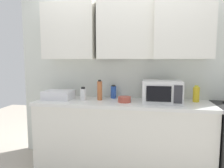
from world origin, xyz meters
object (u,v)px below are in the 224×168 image
object	(u,v)px
bottle_blue_cleaner	(113,92)
bowl_ceramic_small	(124,99)
dish_rack	(59,95)
bottle_spice_jar	(100,90)
microwave	(162,92)
bottle_yellow_mustard	(196,94)
bottle_white_jar	(83,94)

from	to	relation	value
bottle_blue_cleaner	bowl_ceramic_small	world-z (taller)	bottle_blue_cleaner
dish_rack	bottle_spice_jar	size ratio (longest dim) A/B	1.39
microwave	bottle_spice_jar	world-z (taller)	microwave
microwave	bottle_spice_jar	size ratio (longest dim) A/B	1.76
microwave	dish_rack	world-z (taller)	microwave
bottle_yellow_mustard	bottle_spice_jar	world-z (taller)	bottle_spice_jar
bottle_yellow_mustard	bottle_spice_jar	bearing A→B (deg)	-175.63
bottle_spice_jar	bowl_ceramic_small	distance (m)	0.37
bottle_white_jar	bottle_yellow_mustard	bearing A→B (deg)	5.63
microwave	bottle_blue_cleaner	distance (m)	0.69
bottle_spice_jar	bottle_blue_cleaner	bearing A→B (deg)	47.51
microwave	bottle_white_jar	world-z (taller)	microwave
microwave	bottle_spice_jar	bearing A→B (deg)	177.39
bottle_spice_jar	bowl_ceramic_small	world-z (taller)	bottle_spice_jar
microwave	dish_rack	distance (m)	1.39
bottle_blue_cleaner	microwave	bearing A→B (deg)	-17.77
dish_rack	bowl_ceramic_small	size ratio (longest dim) A/B	2.30
microwave	bottle_white_jar	distance (m)	1.03
bottle_yellow_mustard	dish_rack	bearing A→B (deg)	-175.60
bottle_blue_cleaner	bottle_yellow_mustard	distance (m)	1.10
bottle_blue_cleaner	bottle_yellow_mustard	size ratio (longest dim) A/B	0.86
bottle_blue_cleaner	bowl_ceramic_small	xyz separation A→B (m)	(0.19, -0.26, -0.05)
bowl_ceramic_small	bottle_blue_cleaner	bearing A→B (deg)	125.66
microwave	dish_rack	xyz separation A→B (m)	(-1.38, -0.01, -0.08)
bottle_yellow_mustard	bowl_ceramic_small	size ratio (longest dim) A/B	1.29
microwave	bottle_blue_cleaner	xyz separation A→B (m)	(-0.66, 0.21, -0.05)
microwave	bottle_yellow_mustard	distance (m)	0.46
bottle_white_jar	bowl_ceramic_small	size ratio (longest dim) A/B	1.08
dish_rack	bottle_blue_cleaner	bearing A→B (deg)	16.61
dish_rack	bowl_ceramic_small	xyz separation A→B (m)	(0.92, -0.04, -0.02)
microwave	bottle_blue_cleaner	bearing A→B (deg)	162.23
dish_rack	bottle_spice_jar	distance (m)	0.58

